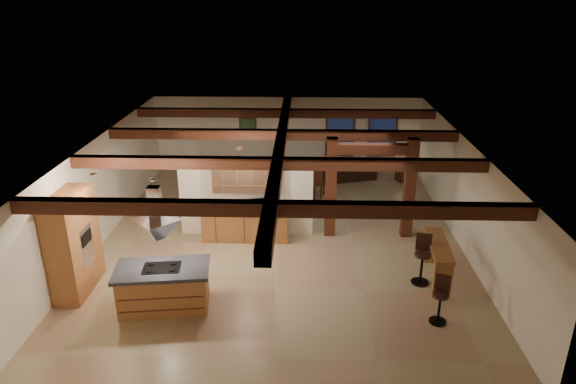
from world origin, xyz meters
The scene contains 22 objects.
ground centered at (0.00, 0.00, 0.00)m, with size 12.00×12.00×0.00m, color tan.
room_walls centered at (0.00, 0.00, 1.78)m, with size 12.00×12.00×12.00m.
ceiling_beams centered at (0.00, 0.00, 2.76)m, with size 10.00×12.00×0.28m.
timber_posts centered at (2.50, 0.50, 1.76)m, with size 2.50×0.30×2.90m.
partition_wall centered at (-1.00, 0.50, 1.10)m, with size 3.80×0.18×2.20m, color white.
pantry_cabinet centered at (-4.67, -2.60, 1.20)m, with size 0.67×1.60×2.40m.
back_counter centered at (-1.00, 0.11, 0.48)m, with size 2.50×0.66×0.94m.
upper_display_cabinet centered at (-1.00, 0.31, 1.85)m, with size 1.80×0.36×0.95m.
range_hood centered at (-2.45, -3.29, 1.78)m, with size 1.10×1.10×1.40m.
back_windows centered at (2.80, 5.93, 1.50)m, with size 2.70×0.07×1.70m.
framed_art centered at (-1.50, 5.94, 1.70)m, with size 0.65×0.05×0.85m.
recessed_cans centered at (-2.53, -1.93, 2.87)m, with size 3.16×2.46×0.03m.
kitchen_island centered at (-2.45, -3.29, 0.51)m, with size 2.16×1.33×1.02m.
dining_table centered at (0.18, 2.90, 0.29)m, with size 1.62×0.91×0.57m, color #3E1A0F.
sofa centered at (2.29, 5.15, 0.30)m, with size 2.03×0.79×0.59m, color black.
microwave centered at (-0.67, 0.11, 1.07)m, with size 0.46×0.31×0.25m, color silver.
bar_counter centered at (3.91, -1.88, 0.65)m, with size 0.59×1.86×0.96m.
side_table centered at (4.33, 5.03, 0.28)m, with size 0.45×0.45×0.56m, color #361D0D.
table_lamp centered at (4.33, 5.03, 0.78)m, with size 0.26×0.26×0.31m.
bar_stool_a centered at (3.56, -3.64, 0.55)m, with size 0.40×0.41×1.08m.
bar_stool_b centered at (3.50, -2.06, 0.63)m, with size 0.44×0.45×1.24m.
dining_chairs centered at (0.18, 2.90, 0.65)m, with size 2.42×2.42×1.28m.
Camera 1 is at (0.62, -12.98, 6.69)m, focal length 32.00 mm.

